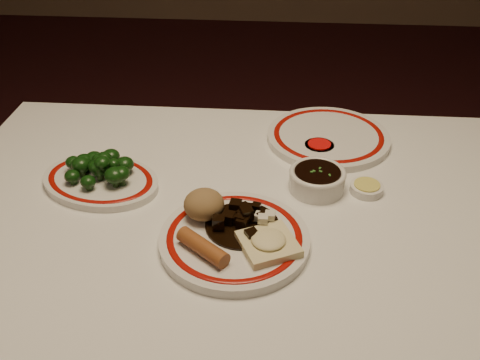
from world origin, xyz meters
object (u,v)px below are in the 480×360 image
Objects in this scene: main_plate at (234,239)px; broccoli_plate at (101,181)px; fried_wonton at (268,243)px; broccoli_pile at (100,166)px; dining_table at (245,263)px; stirfry_heap at (242,220)px; soy_bowl at (317,180)px; spring_roll at (203,247)px; rice_mound at (204,204)px.

main_plate is 1.07× the size of broccoli_plate.
fried_wonton is 0.38m from broccoli_pile.
stirfry_heap is (-0.00, -0.02, 0.12)m from dining_table.
fried_wonton reaches higher than broccoli_plate.
fried_wonton is 0.38m from broccoli_plate.
broccoli_plate is at bearing 160.80° from dining_table.
broccoli_pile is at bearing 159.46° from dining_table.
soy_bowl reaches higher than dining_table.
spring_roll is at bearing -126.54° from stirfry_heap.
spring_roll is 0.29m from soy_bowl.
dining_table is 8.63× the size of broccoli_pile.
rice_mound is 0.72× the size of spring_roll.
rice_mound is at bearing 45.38° from spring_roll.
spring_roll reaches higher than broccoli_plate.
rice_mound is 0.24m from soy_bowl.
main_plate is at bearing -109.95° from stirfry_heap.
broccoli_pile is at bearing 86.68° from spring_roll.
broccoli_plate is 0.03m from broccoli_pile.
stirfry_heap is (-0.05, 0.05, -0.00)m from fried_wonton.
broccoli_pile is (-0.29, 0.11, 0.13)m from dining_table.
stirfry_heap is (0.07, -0.02, -0.02)m from rice_mound.
main_plate is at bearing -5.19° from spring_roll.
rice_mound reaches higher than stirfry_heap.
dining_table is at bearing 74.13° from main_plate.
dining_table is 16.79× the size of rice_mound.
spring_roll is at bearing -130.89° from soy_bowl.
fried_wonton is 0.83× the size of broccoli_pile.
main_plate is at bearing 156.66° from fried_wonton.
spring_roll is (-0.06, -0.10, 0.12)m from dining_table.
main_plate is 0.32m from broccoli_pile.
stirfry_heap is 0.32m from broccoli_pile.
spring_roll is at bearing -42.38° from broccoli_pile.
main_plate is 2.36× the size of stirfry_heap.
main_plate is at bearing -105.87° from dining_table.
soy_bowl is (0.09, 0.20, -0.01)m from fried_wonton.
broccoli_plate is (-0.23, 0.20, -0.02)m from spring_roll.
spring_roll is 0.35× the size of broccoli_plate.
dining_table is 0.33m from broccoli_plate.
soy_bowl reaches higher than broccoli_plate.
main_plate is 2.63× the size of fried_wonton.
stirfry_heap is 0.32m from broccoli_plate.
broccoli_pile is at bearing 149.59° from main_plate.
dining_table is 3.95× the size of main_plate.
spring_roll is 0.11m from fried_wonton.
main_plate is 0.07m from spring_roll.
fried_wonton is 0.90× the size of stirfry_heap.
main_plate is 0.08m from rice_mound.
spring_roll is 0.31m from broccoli_plate.
dining_table is 0.12m from main_plate.
dining_table is 0.21m from soy_bowl.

